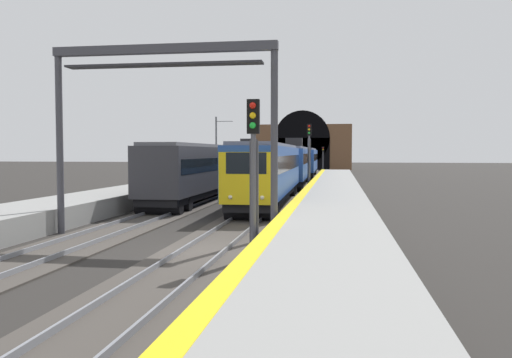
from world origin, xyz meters
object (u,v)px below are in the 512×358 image
at_px(railway_signal_near, 253,163).
at_px(railway_signal_mid, 309,151).
at_px(train_adjacent_platform, 249,163).
at_px(catenary_mast_near, 217,147).
at_px(railway_signal_far, 323,157).
at_px(overhead_signal_gantry, 163,92).
at_px(train_main_approaching, 294,164).

relative_size(railway_signal_near, railway_signal_mid, 0.85).
bearing_deg(railway_signal_mid, train_adjacent_platform, -140.55).
distance_m(train_adjacent_platform, catenary_mast_near, 13.47).
xyz_separation_m(railway_signal_near, railway_signal_mid, (31.18, 0.00, 0.50)).
height_order(railway_signal_far, catenary_mast_near, catenary_mast_near).
height_order(railway_signal_far, overhead_signal_gantry, overhead_signal_gantry).
xyz_separation_m(railway_signal_mid, railway_signal_far, (43.09, -0.00, -0.96)).
bearing_deg(train_adjacent_platform, railway_signal_near, -169.93).
bearing_deg(train_main_approaching, train_adjacent_platform, -119.63).
relative_size(railway_signal_far, overhead_signal_gantry, 0.47).
bearing_deg(railway_signal_mid, train_main_approaching, -161.93).
bearing_deg(railway_signal_near, overhead_signal_gantry, -134.77).
relative_size(railway_signal_mid, overhead_signal_gantry, 0.64).
bearing_deg(railway_signal_far, overhead_signal_gantry, -3.54).
xyz_separation_m(train_main_approaching, overhead_signal_gantry, (-32.44, 2.52, 3.53)).
distance_m(train_main_approaching, railway_signal_near, 36.79).
xyz_separation_m(train_adjacent_platform, railway_signal_far, (34.78, -6.85, 0.33)).
xyz_separation_m(train_adjacent_platform, railway_signal_mid, (-8.32, -6.85, 1.29)).
bearing_deg(train_adjacent_platform, train_main_approaching, -118.48).
bearing_deg(railway_signal_near, train_main_approaching, -177.17).
relative_size(train_adjacent_platform, railway_signal_mid, 10.01).
height_order(railway_signal_near, railway_signal_mid, railway_signal_mid).
bearing_deg(train_adjacent_platform, overhead_signal_gantry, -175.68).
distance_m(train_main_approaching, train_adjacent_platform, 5.74).
bearing_deg(railway_signal_mid, overhead_signal_gantry, -9.15).
xyz_separation_m(railway_signal_mid, overhead_signal_gantry, (-26.88, 4.33, 2.24)).
bearing_deg(catenary_mast_near, railway_signal_far, -29.71).
bearing_deg(catenary_mast_near, railway_signal_near, -165.64).
bearing_deg(railway_signal_mid, railway_signal_far, -180.00).
distance_m(railway_signal_near, catenary_mast_near, 52.93).
distance_m(overhead_signal_gantry, catenary_mast_near, 47.82).
relative_size(train_main_approaching, catenary_mast_near, 7.18).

